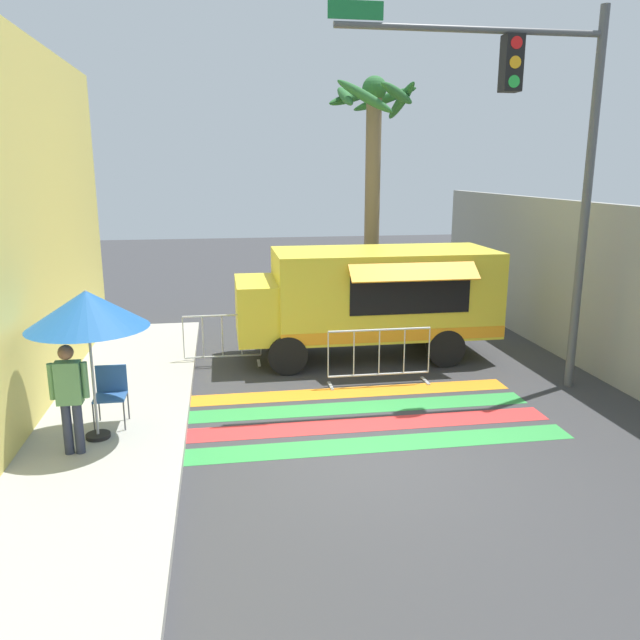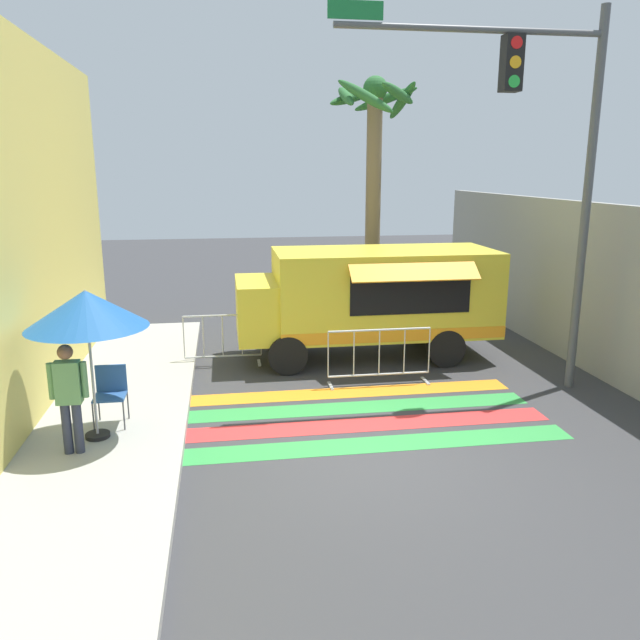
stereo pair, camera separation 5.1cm
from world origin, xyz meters
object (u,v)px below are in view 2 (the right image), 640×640
(patio_umbrella, at_px, (86,310))
(folding_chair, at_px, (111,389))
(traffic_signal_pole, at_px, (545,139))
(food_truck, at_px, (365,295))
(barricade_side, at_px, (223,341))
(barricade_front, at_px, (379,357))
(palm_tree, at_px, (374,160))
(vendor_person, at_px, (69,393))

(patio_umbrella, relative_size, folding_chair, 2.44)
(traffic_signal_pole, bearing_deg, food_truck, 135.76)
(patio_umbrella, distance_m, barricade_side, 4.49)
(food_truck, bearing_deg, patio_umbrella, -141.78)
(barricade_front, distance_m, palm_tree, 5.95)
(traffic_signal_pole, relative_size, folding_chair, 7.34)
(barricade_front, bearing_deg, vendor_person, -153.18)
(vendor_person, bearing_deg, palm_tree, 59.50)
(food_truck, distance_m, vendor_person, 6.82)
(barricade_front, bearing_deg, traffic_signal_pole, -13.78)
(patio_umbrella, bearing_deg, vendor_person, -114.44)
(patio_umbrella, height_order, barricade_side, patio_umbrella)
(folding_chair, bearing_deg, traffic_signal_pole, 7.77)
(vendor_person, xyz_separation_m, barricade_side, (2.11, 4.25, -0.51))
(palm_tree, bearing_deg, barricade_side, -143.51)
(food_truck, xyz_separation_m, barricade_side, (-3.09, -0.16, -0.85))
(folding_chair, bearing_deg, barricade_side, 62.52)
(patio_umbrella, bearing_deg, folding_chair, 75.79)
(patio_umbrella, relative_size, barricade_side, 1.38)
(patio_umbrella, height_order, vendor_person, patio_umbrella)
(folding_chair, bearing_deg, barricade_front, 19.05)
(food_truck, distance_m, patio_umbrella, 6.37)
(patio_umbrella, relative_size, vendor_person, 1.41)
(food_truck, bearing_deg, palm_tree, 73.64)
(vendor_person, distance_m, barricade_side, 4.77)
(barricade_front, xyz_separation_m, barricade_side, (-2.97, 1.68, -0.01))
(food_truck, bearing_deg, traffic_signal_pole, -44.24)
(food_truck, distance_m, traffic_signal_pole, 4.80)
(folding_chair, relative_size, barricade_front, 0.46)
(vendor_person, xyz_separation_m, palm_tree, (5.99, 7.12, 3.23))
(vendor_person, relative_size, barricade_side, 0.97)
(vendor_person, height_order, barricade_side, vendor_person)
(patio_umbrella, bearing_deg, barricade_front, 23.15)
(traffic_signal_pole, xyz_separation_m, barricade_side, (-5.65, 2.34, -4.04))
(folding_chair, relative_size, palm_tree, 0.15)
(food_truck, distance_m, barricade_side, 3.21)
(folding_chair, xyz_separation_m, barricade_front, (4.71, 1.53, -0.16))
(patio_umbrella, bearing_deg, palm_tree, 48.97)
(food_truck, height_order, vendor_person, food_truck)
(folding_chair, xyz_separation_m, vendor_person, (-0.36, -1.03, 0.34))
(vendor_person, height_order, barricade_front, vendor_person)
(traffic_signal_pole, xyz_separation_m, vendor_person, (-7.76, -1.91, -3.53))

